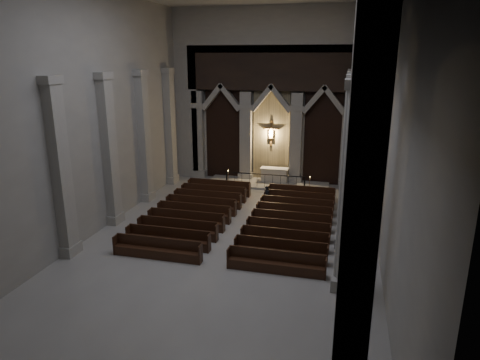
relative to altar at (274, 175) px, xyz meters
The scene contains 11 objects.
room 13.03m from the altar, 92.18° to the right, with size 24.00×24.10×12.00m.
sanctuary_wall 6.00m from the altar, 128.98° to the left, with size 14.00×0.77×12.00m.
right_arcade 13.08m from the altar, 62.33° to the right, with size 1.00×24.00×12.00m.
left_pilasters 10.89m from the altar, 133.65° to the right, with size 0.60×13.00×8.03m.
sanctuary_step 0.83m from the altar, 135.20° to the right, with size 8.50×2.60×0.15m, color #A6A39B.
altar is the anchor object (origin of this frame).
altar_rail 1.49m from the altar, 106.40° to the right, with size 5.50×0.09×1.08m.
candle_stand_left 3.43m from the altar, 149.55° to the right, with size 0.21×0.21×1.24m.
candle_stand_right 3.35m from the altar, 36.88° to the right, with size 0.21×0.21×1.26m.
pews 8.12m from the altar, 92.97° to the right, with size 9.59×10.03×0.93m.
worshipper 4.67m from the altar, 86.17° to the right, with size 0.44×0.29×1.20m, color black.
Camera 1 is at (5.21, -18.02, 8.78)m, focal length 32.00 mm.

